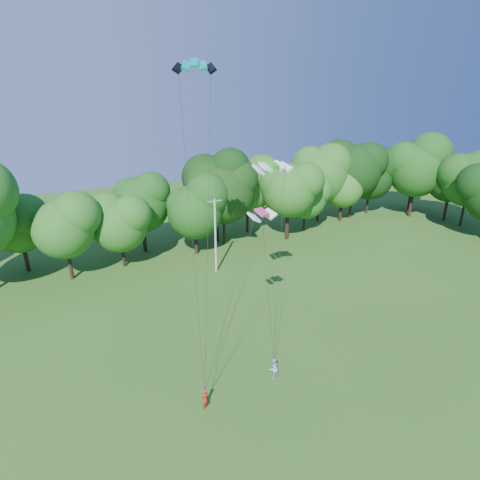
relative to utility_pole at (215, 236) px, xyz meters
name	(u,v)px	position (x,y,z in m)	size (l,w,h in m)	color
utility_pole	(215,236)	(0.00, 0.00, 0.00)	(1.79, 0.22, 8.92)	beige
kite_flyer_left	(205,399)	(-8.83, -18.97, -3.80)	(0.56, 0.37, 1.54)	#B22617
kite_flyer_right	(274,368)	(-3.24, -18.46, -3.73)	(0.82, 0.64, 1.68)	#ACC7EF
kite_teal	(194,63)	(-5.47, -10.25, 17.11)	(3.09, 2.17, 0.72)	#048A84
kite_green	(272,164)	(-0.22, -12.36, 10.08)	(3.02, 1.40, 0.55)	green
kite_pink	(262,212)	(-3.05, -15.90, 7.49)	(2.15, 1.28, 0.41)	#CF3974
tree_back_center	(223,185)	(4.59, 7.95, 3.86)	(9.28, 9.28, 13.50)	#2F2212
tree_back_east	(343,182)	(26.54, 9.19, 2.02)	(7.26, 7.26, 10.55)	black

